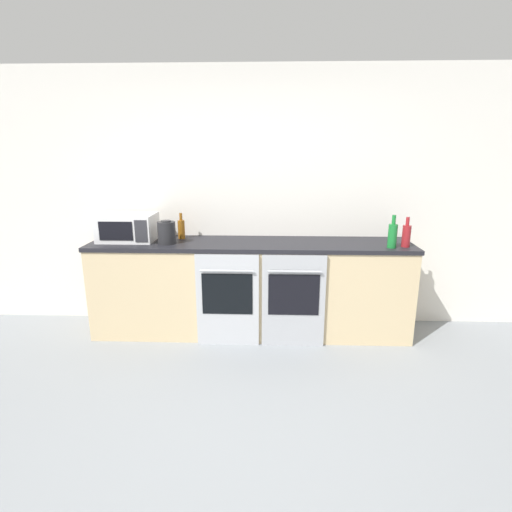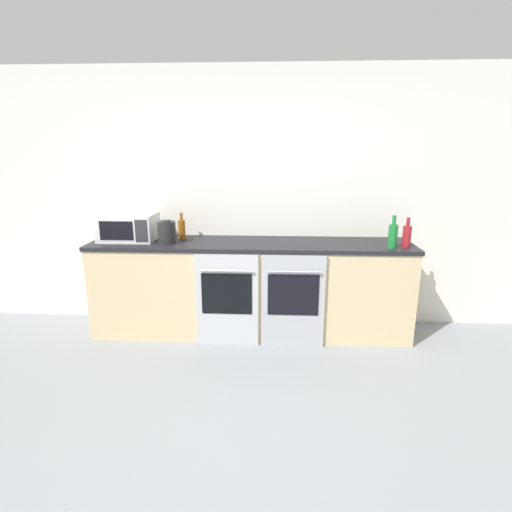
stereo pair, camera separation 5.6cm
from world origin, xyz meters
TOP-DOWN VIEW (x-y plane):
  - ground_plane at (0.00, 0.00)m, footprint 16.00×16.00m
  - wall_back at (0.00, 2.05)m, footprint 10.00×0.06m
  - counter_back at (0.00, 1.72)m, footprint 3.11×0.62m
  - oven_left at (-0.20, 1.40)m, footprint 0.58×0.06m
  - oven_right at (0.41, 1.40)m, footprint 0.58×0.06m
  - microwave at (-1.21, 1.75)m, footprint 0.53×0.38m
  - bottle_green at (1.30, 1.54)m, footprint 0.08×0.08m
  - bottle_amber at (-0.70, 1.86)m, footprint 0.07×0.07m
  - bottle_red at (1.44, 1.58)m, footprint 0.08×0.08m
  - kettle at (-0.80, 1.63)m, footprint 0.17×0.17m

SIDE VIEW (x-z plane):
  - ground_plane at x=0.00m, z-range 0.00..0.00m
  - oven_left at x=-0.20m, z-range 0.01..0.90m
  - oven_right at x=0.41m, z-range 0.01..0.90m
  - counter_back at x=0.00m, z-range 0.00..0.93m
  - bottle_amber at x=-0.70m, z-range 0.90..1.16m
  - kettle at x=-0.80m, z-range 0.93..1.15m
  - bottle_red at x=1.44m, z-range 0.90..1.18m
  - bottle_green at x=1.30m, z-range 0.90..1.20m
  - microwave at x=-1.21m, z-range 0.93..1.19m
  - wall_back at x=0.00m, z-range 0.00..2.60m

